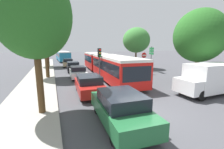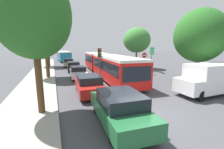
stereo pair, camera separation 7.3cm
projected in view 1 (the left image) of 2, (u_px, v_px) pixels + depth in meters
The scene contains 18 objects.
ground_plane at pixel (146, 114), 8.02m from camera, with size 200.00×200.00×0.00m, color #47474C.
kerb_strip_left at pixel (42, 72), 21.23m from camera, with size 3.20×43.73×0.14m, color #9E998E.
articulated_bus at pixel (105, 63), 18.92m from camera, with size 3.70×17.63×2.60m.
city_bus_rear at pixel (63, 55), 37.85m from camera, with size 2.94×11.32×2.42m.
queued_car_green at pixel (121, 108), 6.86m from camera, with size 2.12×4.51×1.53m.
queued_car_red at pixel (89, 85), 11.25m from camera, with size 2.00×4.27×1.45m.
queued_car_white at pixel (78, 72), 17.07m from camera, with size 1.89×4.03×1.37m.
queued_car_black at pixel (73, 66), 21.83m from camera, with size 1.95×4.14×1.41m.
queued_car_tan at pixel (68, 63), 27.05m from camera, with size 1.97×4.20×1.43m.
white_van at pixel (210, 78), 11.16m from camera, with size 5.01×2.02×2.31m.
traffic_light at pixel (100, 57), 15.15m from camera, with size 0.34×0.37×3.40m.
no_entry_sign at pixel (144, 60), 19.41m from camera, with size 0.70×0.08×2.82m.
direction_sign_post at pixel (151, 54), 20.83m from camera, with size 0.40×1.37×3.60m.
tree_left_near at pixel (34, 15), 7.04m from camera, with size 3.56×3.56×7.15m.
tree_left_mid at pixel (44, 31), 16.12m from camera, with size 4.26×4.26×7.73m.
tree_left_far at pixel (47, 43), 25.63m from camera, with size 4.37×4.37×6.39m.
tree_right_near at pixel (199, 37), 13.76m from camera, with size 4.59×4.59×6.94m.
tree_right_mid at pixel (136, 40), 24.08m from camera, with size 4.34×4.34×6.59m.
Camera 1 is at (-4.48, -6.29, 3.54)m, focal length 24.00 mm.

